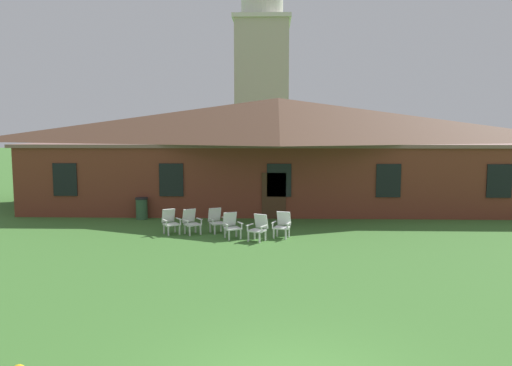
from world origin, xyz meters
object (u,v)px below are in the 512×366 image
lawn_chair_by_porch (170,221)px  trash_bin (142,208)px  lawn_chair_far_side (282,224)px  lawn_chair_right_end (259,227)px  lawn_chair_near_door (191,221)px  lawn_chair_left_end (216,220)px  lawn_chair_middle (231,225)px

lawn_chair_by_porch → trash_bin: size_ratio=0.98×
lawn_chair_far_side → trash_bin: (-6.29, 3.59, -0.00)m
lawn_chair_right_end → lawn_chair_far_side: same height
lawn_chair_near_door → lawn_chair_left_end: size_ratio=1.00×
lawn_chair_near_door → lawn_chair_right_end: size_ratio=1.00×
lawn_chair_near_door → trash_bin: bearing=131.7°
lawn_chair_middle → lawn_chair_by_porch: bearing=163.9°
lawn_chair_near_door → lawn_chair_right_end: 2.87m
lawn_chair_middle → trash_bin: size_ratio=0.98×
lawn_chair_by_porch → lawn_chair_near_door: (0.81, 0.01, 0.00)m
lawn_chair_by_porch → lawn_chair_left_end: bearing=9.3°
lawn_chair_by_porch → lawn_chair_near_door: size_ratio=1.00×
lawn_chair_right_end → trash_bin: size_ratio=0.98×
lawn_chair_middle → trash_bin: (-4.38, 3.80, -0.00)m
lawn_chair_middle → lawn_chair_far_side: bearing=6.3°
lawn_chair_near_door → lawn_chair_right_end: bearing=-22.3°
lawn_chair_right_end → trash_bin: 6.83m
lawn_chair_far_side → lawn_chair_right_end: bearing=-146.3°
lawn_chair_near_door → lawn_chair_far_side: same height
lawn_chair_near_door → lawn_chair_middle: (1.63, -0.71, 0.00)m
lawn_chair_far_side → lawn_chair_middle: bearing=-173.7°
lawn_chair_left_end → lawn_chair_far_side: bearing=-16.9°
lawn_chair_by_porch → lawn_chair_near_door: same height
lawn_chair_by_porch → lawn_chair_middle: 2.54m
lawn_chair_middle → lawn_chair_right_end: size_ratio=1.00×
lawn_chair_by_porch → lawn_chair_left_end: 1.79m
lawn_chair_near_door → lawn_chair_far_side: size_ratio=1.00×
trash_bin → lawn_chair_far_side: bearing=-29.7°
lawn_chair_by_porch → lawn_chair_right_end: same height
lawn_chair_right_end → trash_bin: (-5.41, 4.18, -0.00)m
lawn_chair_by_porch → lawn_chair_middle: size_ratio=1.00×
lawn_chair_right_end → lawn_chair_left_end: bearing=141.1°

